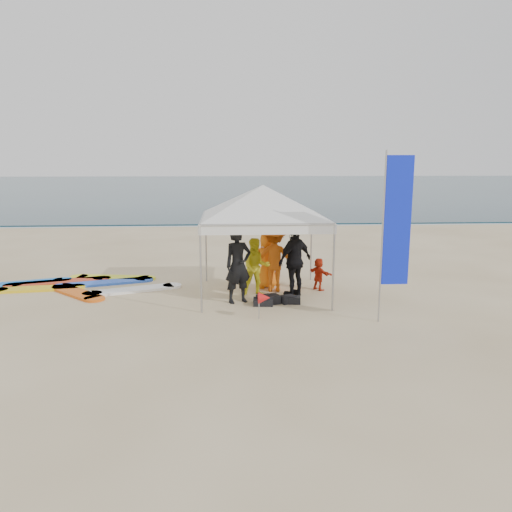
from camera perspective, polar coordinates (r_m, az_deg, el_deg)
The scene contains 14 objects.
ground at distance 10.66m, azimuth -0.40°, elevation -9.03°, with size 120.00×120.00×0.00m, color beige.
ocean at distance 70.10m, azimuth -3.01°, elevation 7.97°, with size 160.00×84.00×0.08m, color #0C2633.
shoreline_foam at distance 28.44m, azimuth -2.34°, elevation 3.58°, with size 160.00×1.20×0.01m, color silver.
person_black_a at distance 12.80m, azimuth -2.06°, elevation -1.07°, with size 0.71×0.47×1.96m, color black.
person_yellow at distance 13.49m, azimuth -0.01°, elevation -1.27°, with size 0.77×0.60×1.57m, color yellow.
person_orange_a at distance 13.94m, azimuth 2.10°, elevation -0.28°, with size 1.20×0.69×1.86m, color #D65A13.
person_black_b at distance 13.45m, azimuth 4.46°, elevation -0.53°, with size 1.14×0.48×1.95m, color black.
person_orange_b at distance 14.28m, azimuth 1.24°, elevation -0.51°, with size 0.79×0.51×1.62m, color orange.
person_seated at distance 14.24m, azimuth 7.17°, elevation -2.06°, with size 0.85×0.27×0.92m, color red.
canopy_tent at distance 13.32m, azimuth 0.81°, elevation 8.08°, with size 4.53×4.53×3.42m.
feather_flag at distance 11.44m, azimuth 15.69°, elevation 3.66°, with size 0.65×0.04×3.85m.
marker_pennant at distance 11.58m, azimuth 0.93°, elevation -4.82°, with size 0.28×0.28×0.64m.
gear_pile at distance 12.86m, azimuth 2.17°, elevation -5.06°, with size 1.25×0.57×0.22m.
surfboard_spread at distance 15.53m, azimuth -19.53°, elevation -3.13°, with size 5.52×3.03×0.07m.
Camera 1 is at (-0.52, -10.01, 3.64)m, focal length 35.00 mm.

